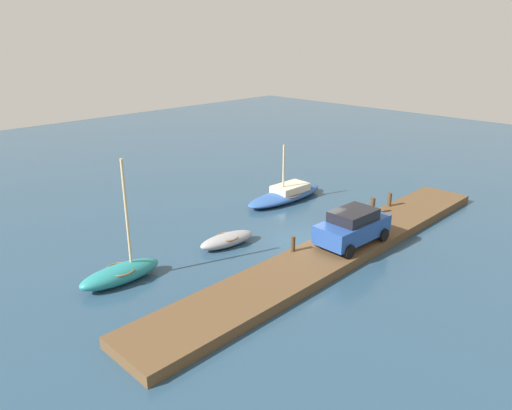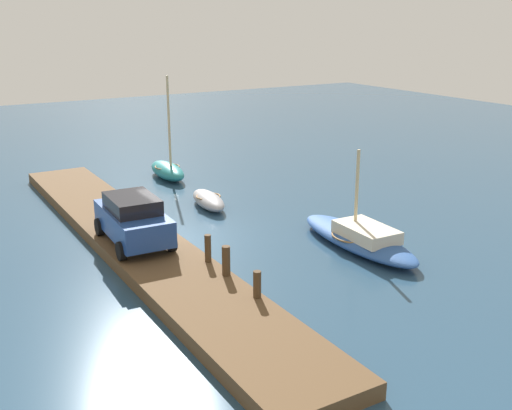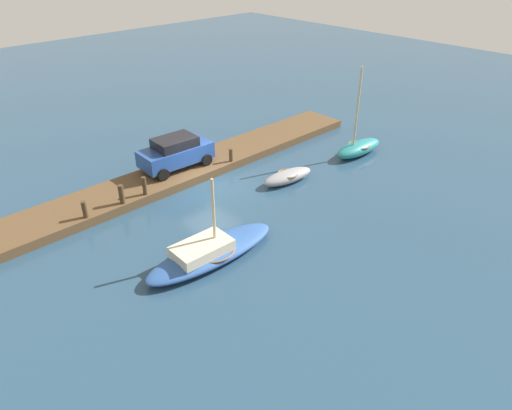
# 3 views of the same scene
# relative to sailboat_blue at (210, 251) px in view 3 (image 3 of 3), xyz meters

# --- Properties ---
(ground_plane) EXTENTS (84.00, 84.00, 0.00)m
(ground_plane) POSITION_rel_sailboat_blue_xyz_m (-4.10, -5.19, -0.39)
(ground_plane) COLOR navy
(dock_platform) EXTENTS (23.33, 2.83, 0.45)m
(dock_platform) POSITION_rel_sailboat_blue_xyz_m (-4.10, -6.98, -0.16)
(dock_platform) COLOR brown
(dock_platform) RESTS_ON ground_plane
(sailboat_blue) EXTENTS (6.14, 2.07, 3.58)m
(sailboat_blue) POSITION_rel_sailboat_blue_xyz_m (0.00, 0.00, 0.00)
(sailboat_blue) COLOR #2D569E
(sailboat_blue) RESTS_ON ground_plane
(rowboat_teal) EXTENTS (3.64, 1.40, 5.31)m
(rowboat_teal) POSITION_rel_sailboat_blue_xyz_m (-12.87, -2.03, 0.07)
(rowboat_teal) COLOR teal
(rowboat_teal) RESTS_ON ground_plane
(dinghy_grey) EXTENTS (3.15, 1.45, 0.65)m
(dinghy_grey) POSITION_rel_sailboat_blue_xyz_m (-7.24, -2.49, -0.06)
(dinghy_grey) COLOR #939399
(dinghy_grey) RESTS_ON ground_plane
(mooring_post_west) EXTENTS (0.21, 0.21, 0.74)m
(mooring_post_west) POSITION_rel_sailboat_blue_xyz_m (-6.15, -5.81, 0.43)
(mooring_post_west) COLOR #47331E
(mooring_post_west) RESTS_ON dock_platform
(mooring_post_mid_west) EXTENTS (0.21, 0.21, 0.92)m
(mooring_post_mid_west) POSITION_rel_sailboat_blue_xyz_m (-0.62, -5.81, 0.52)
(mooring_post_mid_west) COLOR #47331E
(mooring_post_mid_west) RESTS_ON dock_platform
(mooring_post_mid_east) EXTENTS (0.26, 0.26, 0.94)m
(mooring_post_mid_east) POSITION_rel_sailboat_blue_xyz_m (0.62, -5.81, 0.53)
(mooring_post_mid_east) COLOR #47331E
(mooring_post_mid_east) RESTS_ON dock_platform
(mooring_post_east) EXTENTS (0.23, 0.23, 0.80)m
(mooring_post_east) POSITION_rel_sailboat_blue_xyz_m (2.47, -5.81, 0.46)
(mooring_post_east) COLOR #47331E
(mooring_post_east) RESTS_ON dock_platform
(parked_car) EXTENTS (3.98, 2.09, 1.71)m
(parked_car) POSITION_rel_sailboat_blue_xyz_m (-3.51, -7.26, 0.95)
(parked_car) COLOR #234793
(parked_car) RESTS_ON dock_platform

